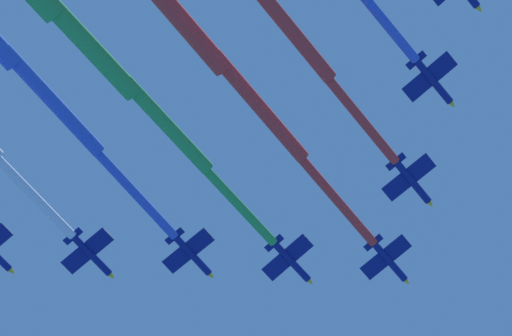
{
  "coord_description": "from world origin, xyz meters",
  "views": [
    {
      "loc": [
        -15.64,
        -77.39,
        11.68
      ],
      "look_at": [
        0.0,
        0.0,
        176.67
      ],
      "focal_mm": 87.06,
      "sensor_mm": 36.0,
      "label": 1
    }
  ],
  "objects": [
    {
      "name": "jet_lead",
      "position": [
        -16.39,
        -21.15,
        177.97
      ],
      "size": [
        66.96,
        56.39,
        4.12
      ],
      "color": "navy"
    },
    {
      "name": "jet_port_inner",
      "position": [
        -27.12,
        -14.23,
        176.38
      ],
      "size": [
        60.38,
        49.09,
        4.18
      ],
      "color": "navy"
    }
  ]
}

